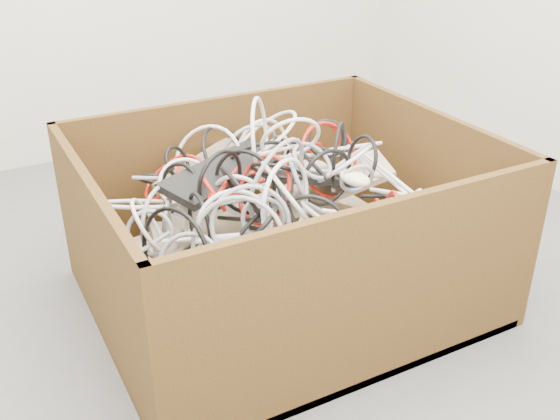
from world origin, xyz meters
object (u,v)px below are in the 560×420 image
cardboard_box (279,260)px  vga_plug (353,183)px  power_strip_right (269,254)px  power_strip_left (207,196)px

cardboard_box → vga_plug: 0.33m
cardboard_box → power_strip_right: 0.35m
power_strip_right → power_strip_left: bearing=101.8°
vga_plug → power_strip_left: bearing=-156.7°
vga_plug → power_strip_right: bearing=-115.8°
cardboard_box → power_strip_left: bearing=155.8°
power_strip_right → vga_plug: 0.48m
power_strip_right → vga_plug: (0.42, 0.24, 0.01)m
power_strip_left → vga_plug: bearing=-38.9°
cardboard_box → power_strip_left: cardboard_box is taller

